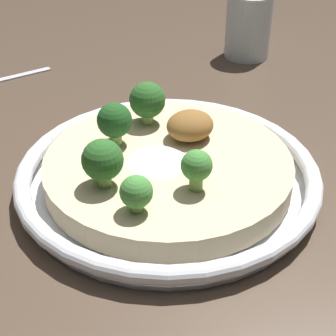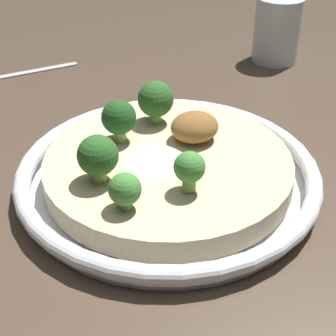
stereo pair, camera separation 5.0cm
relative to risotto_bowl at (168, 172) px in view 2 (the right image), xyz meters
name	(u,v)px [view 2 (the right image)]	position (x,y,z in m)	size (l,w,h in m)	color
ground_plane	(168,185)	(0.00, 0.00, -0.02)	(6.00, 6.00, 0.00)	#47382B
risotto_bowl	(168,172)	(0.00, 0.00, 0.00)	(0.29, 0.29, 0.03)	silver
cheese_sprinkle	(157,153)	(-0.01, 0.00, 0.02)	(0.06, 0.06, 0.02)	white
crispy_onion_garnish	(195,127)	(0.04, 0.02, 0.03)	(0.05, 0.04, 0.03)	brown
broccoli_left	(98,156)	(-0.07, -0.01, 0.04)	(0.04, 0.04, 0.04)	#84A856
broccoli_front	(189,169)	(-0.01, -0.05, 0.04)	(0.03, 0.03, 0.04)	#759E4C
broccoli_front_left	(125,190)	(-0.07, -0.05, 0.04)	(0.03, 0.03, 0.03)	#84A856
broccoli_back_left	(119,118)	(-0.03, 0.05, 0.04)	(0.03, 0.03, 0.04)	#84A856
broccoli_back	(156,100)	(0.02, 0.07, 0.04)	(0.04, 0.04, 0.05)	#84A856
drinking_glass	(277,30)	(0.29, 0.22, 0.03)	(0.07, 0.07, 0.09)	silver
fork_utensil	(8,75)	(-0.08, 0.34, -0.01)	(0.16, 0.03, 0.00)	#B7B7BC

